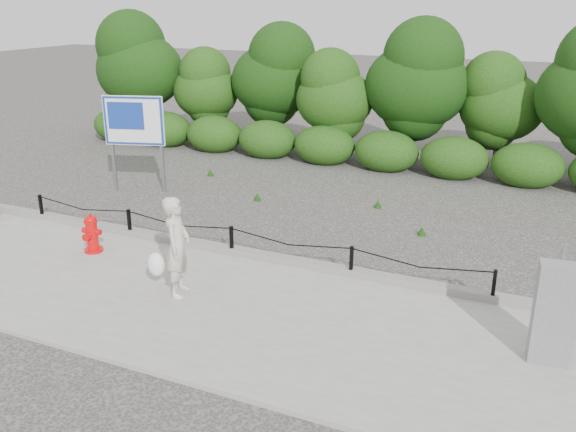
# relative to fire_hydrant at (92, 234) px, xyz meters

# --- Properties ---
(ground) EXTENTS (90.00, 90.00, 0.00)m
(ground) POSITION_rel_fire_hydrant_xyz_m (2.64, 1.00, -0.46)
(ground) COLOR #2D2B28
(ground) RESTS_ON ground
(sidewalk) EXTENTS (14.00, 4.00, 0.08)m
(sidewalk) POSITION_rel_fire_hydrant_xyz_m (2.64, -1.00, -0.42)
(sidewalk) COLOR gray
(sidewalk) RESTS_ON ground
(curb) EXTENTS (14.00, 0.22, 0.14)m
(curb) POSITION_rel_fire_hydrant_xyz_m (2.64, 1.05, -0.31)
(curb) COLOR slate
(curb) RESTS_ON sidewalk
(chain_barrier) EXTENTS (10.06, 0.06, 0.60)m
(chain_barrier) POSITION_rel_fire_hydrant_xyz_m (2.64, 1.00, -0.00)
(chain_barrier) COLOR black
(chain_barrier) RESTS_ON sidewalk
(treeline) EXTENTS (20.31, 3.52, 4.43)m
(treeline) POSITION_rel_fire_hydrant_xyz_m (2.77, 9.92, 1.95)
(treeline) COLOR black
(treeline) RESTS_ON ground
(fire_hydrant) EXTENTS (0.42, 0.44, 0.80)m
(fire_hydrant) POSITION_rel_fire_hydrant_xyz_m (0.00, 0.00, 0.00)
(fire_hydrant) COLOR red
(fire_hydrant) RESTS_ON sidewalk
(pedestrian) EXTENTS (0.80, 0.73, 1.76)m
(pedestrian) POSITION_rel_fire_hydrant_xyz_m (2.63, -0.87, 0.48)
(pedestrian) COLOR beige
(pedestrian) RESTS_ON sidewalk
(utility_cabinet) EXTENTS (0.60, 0.44, 1.64)m
(utility_cabinet) POSITION_rel_fire_hydrant_xyz_m (8.56, -0.48, 0.36)
(utility_cabinet) COLOR gray
(utility_cabinet) RESTS_ON sidewalk
(advertising_sign) EXTENTS (1.55, 0.55, 2.57)m
(advertising_sign) POSITION_rel_fire_hydrant_xyz_m (-1.80, 3.89, 1.35)
(advertising_sign) COLOR slate
(advertising_sign) RESTS_ON ground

